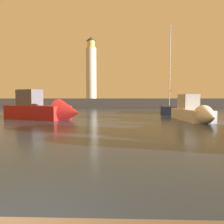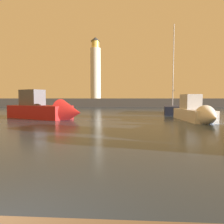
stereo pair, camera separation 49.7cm
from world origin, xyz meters
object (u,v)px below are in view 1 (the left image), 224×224
(lighthouse, at_px, (91,70))
(sailboat_moored, at_px, (169,109))
(motorboat_2, at_px, (195,113))
(motorboat_0, at_px, (46,110))

(lighthouse, height_order, sailboat_moored, lighthouse)
(lighthouse, height_order, motorboat_2, lighthouse)
(motorboat_2, relative_size, sailboat_moored, 0.58)
(lighthouse, bearing_deg, sailboat_moored, -58.00)
(sailboat_moored, bearing_deg, lighthouse, 122.00)
(lighthouse, bearing_deg, motorboat_2, -66.59)
(motorboat_0, xyz_separation_m, sailboat_moored, (15.50, 8.80, -0.33))
(motorboat_2, bearing_deg, motorboat_0, 174.08)
(lighthouse, distance_m, sailboat_moored, 29.44)
(lighthouse, relative_size, motorboat_2, 2.09)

